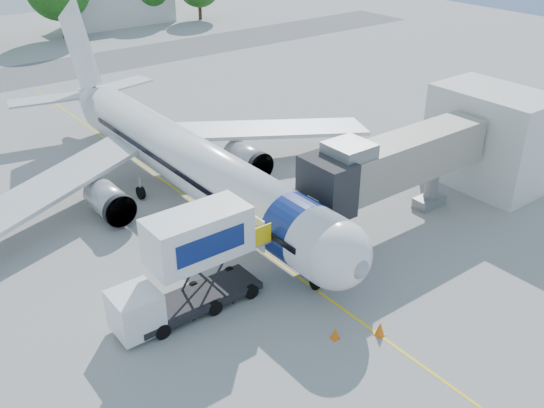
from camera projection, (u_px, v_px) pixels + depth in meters
ground at (219, 221)px, 39.64m from camera, size 160.00×160.00×0.00m
guidance_line at (219, 221)px, 39.63m from camera, size 0.15×70.00×0.01m
taxiway_strip at (18, 77)px, 69.06m from camera, size 120.00×10.00×0.01m
aircraft at (184, 159)px, 41.14m from camera, size 34.17×37.73×11.35m
jet_bridge at (389, 164)px, 36.99m from camera, size 13.90×3.20×6.60m
terminal_stub at (490, 138)px, 43.03m from camera, size 5.00×8.00×7.00m
catering_hiloader at (188, 265)px, 30.06m from camera, size 8.50×2.44×5.50m
ground_tug at (493, 352)px, 27.59m from camera, size 3.46×2.70×1.23m
safety_cone_a at (335, 333)px, 29.26m from camera, size 0.41×0.41×0.66m
safety_cone_b at (380, 329)px, 29.45m from camera, size 0.48×0.48×0.76m
outbuilding_right at (119, 6)px, 93.65m from camera, size 16.40×7.40×5.30m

